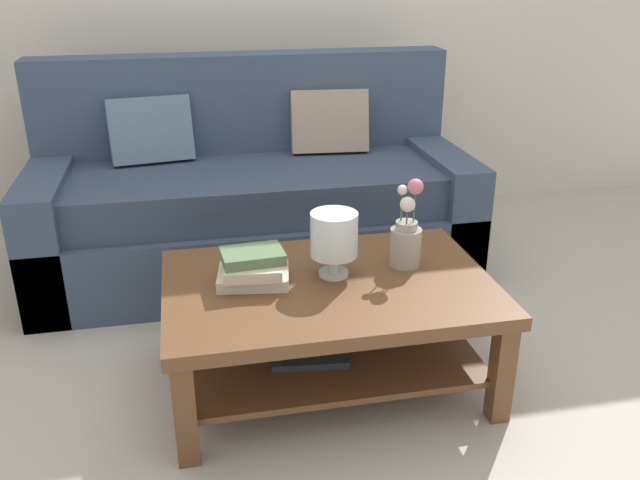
# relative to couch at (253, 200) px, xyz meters

# --- Properties ---
(ground_plane) EXTENTS (10.00, 10.00, 0.00)m
(ground_plane) POSITION_rel_couch_xyz_m (0.13, -0.84, -0.36)
(ground_plane) COLOR #B7B2A8
(couch) EXTENTS (2.15, 0.90, 1.06)m
(couch) POSITION_rel_couch_xyz_m (0.00, 0.00, 0.00)
(couch) COLOR #384760
(couch) RESTS_ON ground
(coffee_table) EXTENTS (1.19, 0.80, 0.43)m
(coffee_table) POSITION_rel_couch_xyz_m (0.15, -1.12, -0.05)
(coffee_table) COLOR brown
(coffee_table) RESTS_ON ground
(book_stack_main) EXTENTS (0.28, 0.24, 0.12)m
(book_stack_main) POSITION_rel_couch_xyz_m (-0.12, -1.07, 0.12)
(book_stack_main) COLOR beige
(book_stack_main) RESTS_ON coffee_table
(glass_hurricane_vase) EXTENTS (0.17, 0.17, 0.24)m
(glass_hurricane_vase) POSITION_rel_couch_xyz_m (0.18, -1.07, 0.22)
(glass_hurricane_vase) COLOR silver
(glass_hurricane_vase) RESTS_ON coffee_table
(flower_pitcher) EXTENTS (0.12, 0.12, 0.34)m
(flower_pitcher) POSITION_rel_couch_xyz_m (0.46, -1.04, 0.18)
(flower_pitcher) COLOR #9E998E
(flower_pitcher) RESTS_ON coffee_table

